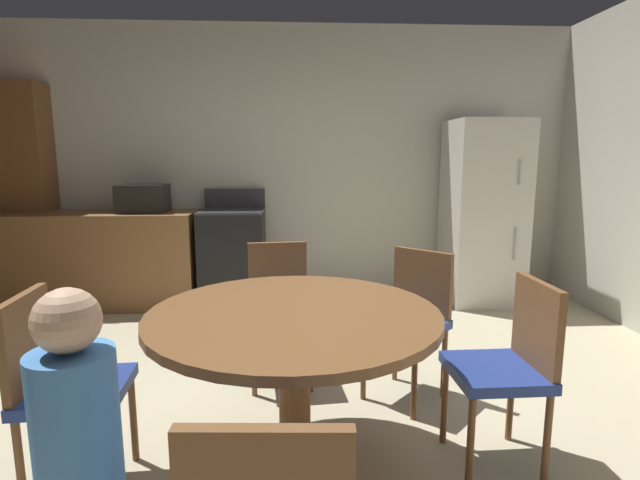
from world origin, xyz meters
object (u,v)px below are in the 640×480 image
at_px(dining_table, 294,345).
at_px(chair_north, 279,302).
at_px(microwave, 143,198).
at_px(person_child, 81,472).
at_px(chair_west, 59,379).
at_px(refrigerator, 483,213).
at_px(chair_northeast, 411,314).
at_px(oven_range, 233,256).
at_px(chair_east, 510,361).

relative_size(dining_table, chair_north, 1.46).
height_order(microwave, person_child, microwave).
height_order(chair_west, person_child, person_child).
height_order(refrigerator, chair_northeast, refrigerator).
relative_size(refrigerator, microwave, 4.00).
distance_m(oven_range, chair_west, 2.72).
height_order(oven_range, chair_northeast, oven_range).
distance_m(dining_table, chair_north, 0.99).
bearing_deg(chair_northeast, microwave, -87.85).
relative_size(microwave, dining_table, 0.35).
xyz_separation_m(oven_range, person_child, (0.00, -3.43, 0.11)).
bearing_deg(dining_table, person_child, -126.00).
distance_m(oven_range, person_child, 3.43).
distance_m(dining_table, chair_east, 0.99).
xyz_separation_m(dining_table, chair_west, (-0.98, -0.06, -0.11)).
xyz_separation_m(chair_west, chair_east, (1.96, 0.08, 0.00)).
distance_m(microwave, chair_east, 3.58).
xyz_separation_m(microwave, dining_table, (1.41, -2.63, -0.42)).
distance_m(refrigerator, microwave, 3.25).
bearing_deg(dining_table, oven_range, 102.45).
xyz_separation_m(chair_east, chair_northeast, (-0.29, 0.68, 0.00)).
bearing_deg(chair_east, chair_west, 1.14).
bearing_deg(chair_east, oven_range, -60.26).
relative_size(chair_west, person_child, 0.80).
relative_size(oven_range, chair_northeast, 1.26).
bearing_deg(chair_northeast, chair_west, -20.88).
height_order(microwave, dining_table, microwave).
bearing_deg(refrigerator, chair_east, -108.63).
height_order(dining_table, person_child, person_child).
bearing_deg(chair_north, refrigerator, 124.11).
distance_m(microwave, chair_northeast, 2.90).
relative_size(chair_east, chair_northeast, 1.00).
bearing_deg(chair_northeast, oven_range, -101.85).
bearing_deg(oven_range, chair_north, -73.59).
relative_size(oven_range, dining_table, 0.87).
distance_m(microwave, chair_west, 2.77).
bearing_deg(chair_west, dining_table, 0.00).
bearing_deg(refrigerator, person_child, -125.67).
bearing_deg(chair_east, dining_table, 0.00).
bearing_deg(dining_table, refrigerator, 54.43).
distance_m(dining_table, person_child, 0.98).
distance_m(dining_table, chair_northeast, 0.99).
bearing_deg(microwave, chair_west, -81.02).
distance_m(oven_range, microwave, 1.00).
bearing_deg(person_child, dining_table, 0.00).
xyz_separation_m(microwave, person_child, (0.83, -3.43, -0.45)).
bearing_deg(chair_west, person_child, -64.77).
xyz_separation_m(chair_northeast, person_child, (-1.27, -1.49, 0.08)).
relative_size(refrigerator, person_child, 1.61).
height_order(refrigerator, chair_north, refrigerator).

